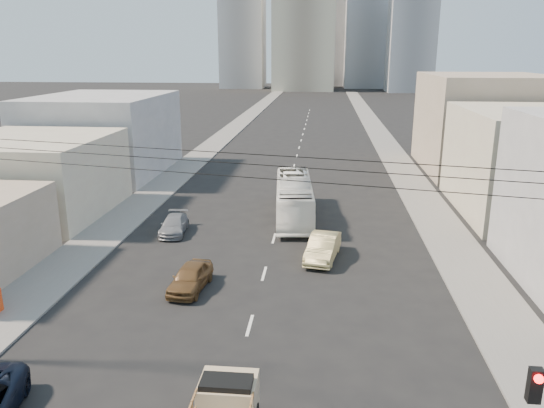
% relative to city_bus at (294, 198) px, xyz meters
% --- Properties ---
extents(sidewalk_left, '(3.50, 180.00, 0.12)m').
position_rel_city_bus_xyz_m(sidewalk_left, '(-12.82, 45.10, -1.48)').
color(sidewalk_left, slate).
rests_on(sidewalk_left, ground).
extents(sidewalk_right, '(3.50, 180.00, 0.12)m').
position_rel_city_bus_xyz_m(sidewalk_right, '(10.68, 45.10, -1.48)').
color(sidewalk_right, slate).
rests_on(sidewalk_right, ground).
extents(lane_dashes, '(0.15, 104.00, 0.01)m').
position_rel_city_bus_xyz_m(lane_dashes, '(-1.07, 28.10, -1.54)').
color(lane_dashes, silver).
rests_on(lane_dashes, ground).
extents(city_bus, '(3.46, 11.25, 3.09)m').
position_rel_city_bus_xyz_m(city_bus, '(0.00, 0.00, 0.00)').
color(city_bus, white).
rests_on(city_bus, ground).
extents(sedan_brown, '(1.97, 4.11, 1.36)m').
position_rel_city_bus_xyz_m(sedan_brown, '(-4.74, -13.33, -0.87)').
color(sedan_brown, brown).
rests_on(sedan_brown, ground).
extents(sedan_tan, '(2.35, 4.77, 1.50)m').
position_rel_city_bus_xyz_m(sedan_tan, '(2.24, -8.31, -0.79)').
color(sedan_tan, tan).
rests_on(sedan_tan, ground).
extents(sedan_grey, '(2.04, 4.21, 1.18)m').
position_rel_city_bus_xyz_m(sedan_grey, '(-8.12, -4.43, -0.95)').
color(sedan_grey, gray).
rests_on(sedan_grey, ground).
extents(overhead_wires, '(23.01, 5.02, 0.72)m').
position_rel_city_bus_xyz_m(overhead_wires, '(-1.07, -23.40, 7.42)').
color(overhead_wires, black).
rests_on(overhead_wires, ground).
extents(bldg_right_mid, '(11.00, 14.00, 8.00)m').
position_rel_city_bus_xyz_m(bldg_right_mid, '(18.43, 3.10, 2.46)').
color(bldg_right_mid, '#B7A994').
rests_on(bldg_right_mid, ground).
extents(bldg_right_far, '(12.00, 16.00, 10.00)m').
position_rel_city_bus_xyz_m(bldg_right_far, '(18.93, 19.10, 3.46)').
color(bldg_right_far, gray).
rests_on(bldg_right_far, ground).
extents(bldg_left_mid, '(11.00, 12.00, 6.00)m').
position_rel_city_bus_xyz_m(bldg_left_mid, '(-20.07, -0.90, 1.46)').
color(bldg_left_mid, '#B7A994').
rests_on(bldg_left_mid, ground).
extents(bldg_left_far, '(12.00, 16.00, 8.00)m').
position_rel_city_bus_xyz_m(bldg_left_far, '(-20.57, 14.10, 2.46)').
color(bldg_left_far, gray).
rests_on(bldg_left_far, ground).
extents(midrise_ne, '(16.00, 16.00, 40.00)m').
position_rel_city_bus_xyz_m(midrise_ne, '(16.93, 160.10, 18.46)').
color(midrise_ne, gray).
rests_on(midrise_ne, ground).
extents(midrise_nw, '(15.00, 15.00, 34.00)m').
position_rel_city_bus_xyz_m(midrise_nw, '(-27.07, 155.10, 15.46)').
color(midrise_nw, gray).
rests_on(midrise_nw, ground).
extents(midrise_back, '(18.00, 18.00, 44.00)m').
position_rel_city_bus_xyz_m(midrise_back, '(4.93, 175.10, 20.46)').
color(midrise_back, gray).
rests_on(midrise_back, ground).
extents(midrise_east, '(14.00, 14.00, 28.00)m').
position_rel_city_bus_xyz_m(midrise_east, '(28.93, 140.10, 12.46)').
color(midrise_east, gray).
rests_on(midrise_east, ground).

